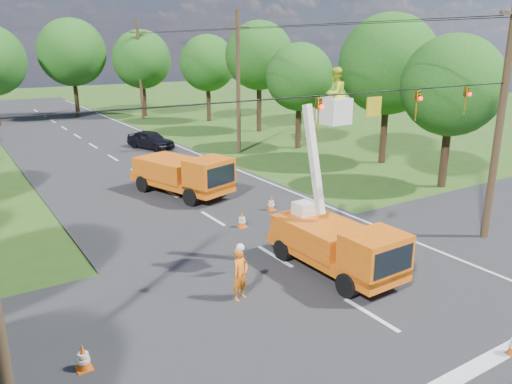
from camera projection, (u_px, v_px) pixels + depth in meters
ground at (137, 173)px, 30.89m from camera, size 140.00×140.00×0.00m
road_main at (137, 173)px, 30.89m from camera, size 12.00×100.00×0.06m
road_cross at (327, 289)px, 16.35m from camera, size 56.00×10.00×0.07m
stop_bar at (466, 374)px, 12.15m from camera, size 9.00×0.45×0.02m
edge_line at (217, 162)px, 33.78m from camera, size 0.12×90.00×0.02m
bucket_truck at (337, 232)px, 17.13m from camera, size 2.25×5.38×7.02m
second_truck at (184, 174)px, 26.15m from camera, size 3.86×6.31×2.22m
ground_worker at (240, 274)px, 15.47m from camera, size 0.74×0.62×1.73m
distant_car at (151, 140)px, 37.95m from camera, size 2.97×4.38×1.38m
traffic_cone_2 at (242, 220)px, 21.69m from camera, size 0.38×0.38×0.71m
traffic_cone_3 at (271, 203)px, 23.93m from camera, size 0.38×0.38×0.71m
traffic_cone_4 at (83, 358)px, 12.20m from camera, size 0.38×0.38×0.71m
traffic_cone_6 at (222, 171)px, 30.02m from camera, size 0.38×0.38×0.71m
pole_right_near at (501, 114)px, 19.27m from camera, size 1.80×0.30×10.00m
pole_right_mid at (238, 82)px, 35.42m from camera, size 1.80×0.30×10.00m
pole_right_far at (140, 70)px, 51.58m from camera, size 1.80×0.30×10.00m
signal_span at (388, 104)px, 15.81m from camera, size 18.00×0.29×1.07m
tree_right_a at (452, 86)px, 26.56m from camera, size 5.40×5.40×8.28m
tree_right_b at (389, 64)px, 31.93m from camera, size 6.40×6.40×9.65m
tree_right_c at (300, 77)px, 36.98m from camera, size 5.00×5.00×7.83m
tree_right_d at (259, 56)px, 43.87m from camera, size 6.00×6.00×9.70m
tree_right_e at (208, 63)px, 50.07m from camera, size 5.60×5.60×8.63m
tree_far_b at (72, 52)px, 52.29m from camera, size 7.00×7.00×10.32m
tree_far_c at (142, 59)px, 53.43m from camera, size 6.20×6.20×9.18m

